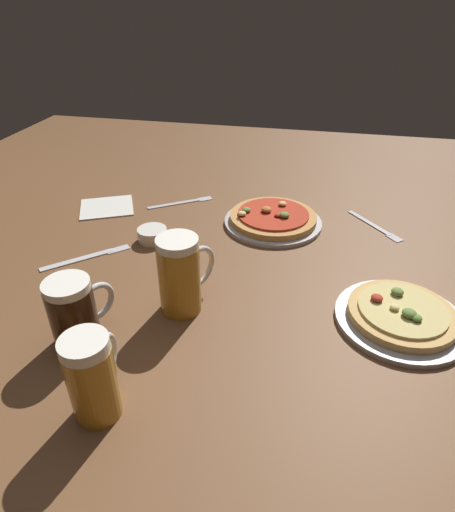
{
  "coord_description": "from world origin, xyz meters",
  "views": [
    {
      "loc": [
        0.19,
        -0.88,
        0.59
      ],
      "look_at": [
        0.0,
        0.0,
        0.02
      ],
      "focal_mm": 30.28,
      "sensor_mm": 36.0,
      "label": 1
    }
  ],
  "objects_px": {
    "fork_left": "(375,226)",
    "knife_right": "(87,257)",
    "beer_mug_amber": "(93,376)",
    "pizza_plate_far": "(273,219)",
    "ramekin_sauce": "(152,235)",
    "beer_mug_dark": "(181,275)",
    "fork_spare": "(182,202)",
    "napkin_folded": "(107,207)",
    "pizza_plate_near": "(401,316)",
    "beer_mug_pale": "(75,312)"
  },
  "relations": [
    {
      "from": "fork_left",
      "to": "knife_right",
      "type": "relative_size",
      "value": 0.94
    },
    {
      "from": "beer_mug_amber",
      "to": "pizza_plate_far",
      "type": "bearing_deg",
      "value": 74.33
    },
    {
      "from": "ramekin_sauce",
      "to": "knife_right",
      "type": "xyz_separation_m",
      "value": [
        -0.13,
        -0.12,
        -0.01
      ]
    },
    {
      "from": "beer_mug_amber",
      "to": "fork_left",
      "type": "bearing_deg",
      "value": 56.86
    },
    {
      "from": "beer_mug_amber",
      "to": "knife_right",
      "type": "height_order",
      "value": "beer_mug_amber"
    },
    {
      "from": "beer_mug_dark",
      "to": "fork_spare",
      "type": "distance_m",
      "value": 0.53
    },
    {
      "from": "ramekin_sauce",
      "to": "fork_spare",
      "type": "height_order",
      "value": "ramekin_sauce"
    },
    {
      "from": "napkin_folded",
      "to": "beer_mug_dark",
      "type": "bearing_deg",
      "value": -47.84
    },
    {
      "from": "pizza_plate_far",
      "to": "fork_spare",
      "type": "height_order",
      "value": "pizza_plate_far"
    },
    {
      "from": "pizza_plate_far",
      "to": "beer_mug_amber",
      "type": "distance_m",
      "value": 0.73
    },
    {
      "from": "pizza_plate_near",
      "to": "ramekin_sauce",
      "type": "xyz_separation_m",
      "value": [
        -0.62,
        0.21,
        0.0
      ]
    },
    {
      "from": "knife_right",
      "to": "fork_spare",
      "type": "xyz_separation_m",
      "value": [
        0.14,
        0.36,
        0.0
      ]
    },
    {
      "from": "fork_spare",
      "to": "beer_mug_amber",
      "type": "bearing_deg",
      "value": -82.48
    },
    {
      "from": "pizza_plate_near",
      "to": "fork_left",
      "type": "bearing_deg",
      "value": 92.7
    },
    {
      "from": "beer_mug_dark",
      "to": "napkin_folded",
      "type": "xyz_separation_m",
      "value": [
        -0.38,
        0.42,
        -0.08
      ]
    },
    {
      "from": "beer_mug_amber",
      "to": "knife_right",
      "type": "relative_size",
      "value": 0.87
    },
    {
      "from": "knife_right",
      "to": "beer_mug_pale",
      "type": "bearing_deg",
      "value": -64.57
    },
    {
      "from": "pizza_plate_near",
      "to": "knife_right",
      "type": "xyz_separation_m",
      "value": [
        -0.75,
        0.09,
        -0.01
      ]
    },
    {
      "from": "fork_left",
      "to": "fork_spare",
      "type": "bearing_deg",
      "value": 176.61
    },
    {
      "from": "ramekin_sauce",
      "to": "beer_mug_amber",
      "type": "bearing_deg",
      "value": -78.4
    },
    {
      "from": "ramekin_sauce",
      "to": "knife_right",
      "type": "bearing_deg",
      "value": -138.19
    },
    {
      "from": "beer_mug_amber",
      "to": "fork_spare",
      "type": "relative_size",
      "value": 0.85
    },
    {
      "from": "beer_mug_amber",
      "to": "napkin_folded",
      "type": "relative_size",
      "value": 0.99
    },
    {
      "from": "beer_mug_dark",
      "to": "knife_right",
      "type": "bearing_deg",
      "value": 155.26
    },
    {
      "from": "fork_left",
      "to": "knife_right",
      "type": "height_order",
      "value": "same"
    },
    {
      "from": "beer_mug_dark",
      "to": "beer_mug_pale",
      "type": "xyz_separation_m",
      "value": [
        -0.17,
        -0.14,
        -0.02
      ]
    },
    {
      "from": "beer_mug_pale",
      "to": "ramekin_sauce",
      "type": "xyz_separation_m",
      "value": [
        0.0,
        0.4,
        -0.05
      ]
    },
    {
      "from": "pizza_plate_far",
      "to": "knife_right",
      "type": "height_order",
      "value": "pizza_plate_far"
    },
    {
      "from": "napkin_folded",
      "to": "pizza_plate_far",
      "type": "bearing_deg",
      "value": 0.27
    },
    {
      "from": "pizza_plate_far",
      "to": "beer_mug_amber",
      "type": "height_order",
      "value": "beer_mug_amber"
    },
    {
      "from": "fork_spare",
      "to": "knife_right",
      "type": "bearing_deg",
      "value": -111.28
    },
    {
      "from": "beer_mug_dark",
      "to": "napkin_folded",
      "type": "bearing_deg",
      "value": 132.16
    },
    {
      "from": "pizza_plate_near",
      "to": "beer_mug_amber",
      "type": "relative_size",
      "value": 1.68
    },
    {
      "from": "napkin_folded",
      "to": "beer_mug_amber",
      "type": "bearing_deg",
      "value": -65.23
    },
    {
      "from": "ramekin_sauce",
      "to": "knife_right",
      "type": "distance_m",
      "value": 0.18
    },
    {
      "from": "pizza_plate_far",
      "to": "beer_mug_dark",
      "type": "distance_m",
      "value": 0.45
    },
    {
      "from": "beer_mug_pale",
      "to": "knife_right",
      "type": "relative_size",
      "value": 0.78
    },
    {
      "from": "pizza_plate_near",
      "to": "beer_mug_pale",
      "type": "bearing_deg",
      "value": -163.13
    },
    {
      "from": "pizza_plate_near",
      "to": "knife_right",
      "type": "distance_m",
      "value": 0.76
    },
    {
      "from": "ramekin_sauce",
      "to": "beer_mug_pale",
      "type": "bearing_deg",
      "value": -90.22
    },
    {
      "from": "beer_mug_dark",
      "to": "fork_left",
      "type": "height_order",
      "value": "beer_mug_dark"
    },
    {
      "from": "pizza_plate_near",
      "to": "ramekin_sauce",
      "type": "height_order",
      "value": "pizza_plate_near"
    },
    {
      "from": "pizza_plate_far",
      "to": "ramekin_sauce",
      "type": "distance_m",
      "value": 0.35
    },
    {
      "from": "pizza_plate_near",
      "to": "beer_mug_amber",
      "type": "distance_m",
      "value": 0.61
    },
    {
      "from": "pizza_plate_far",
      "to": "beer_mug_pale",
      "type": "height_order",
      "value": "beer_mug_pale"
    },
    {
      "from": "pizza_plate_near",
      "to": "fork_left",
      "type": "height_order",
      "value": "pizza_plate_near"
    },
    {
      "from": "napkin_folded",
      "to": "ramekin_sauce",
      "type": "bearing_deg",
      "value": -36.99
    },
    {
      "from": "napkin_folded",
      "to": "fork_spare",
      "type": "relative_size",
      "value": 0.85
    },
    {
      "from": "beer_mug_dark",
      "to": "beer_mug_amber",
      "type": "height_order",
      "value": "beer_mug_dark"
    },
    {
      "from": "beer_mug_dark",
      "to": "ramekin_sauce",
      "type": "height_order",
      "value": "beer_mug_dark"
    }
  ]
}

